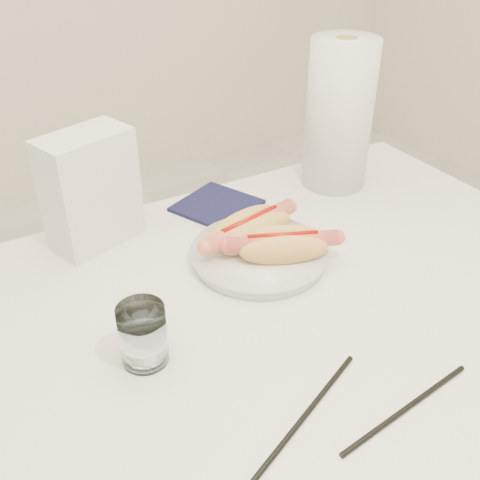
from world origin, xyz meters
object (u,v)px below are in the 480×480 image
napkin_box (91,190)px  paper_towel_roll (339,115)px  table (267,335)px  hotdog_left (250,230)px  hotdog_right (282,245)px  water_glass (143,335)px  plate (259,256)px

napkin_box → paper_towel_roll: (0.52, -0.03, 0.05)m
napkin_box → table: bearing=-80.4°
table → hotdog_left: bearing=69.5°
hotdog_right → water_glass: size_ratio=2.03×
napkin_box → hotdog_right: bearing=-62.4°
water_glass → paper_towel_roll: 0.64m
hotdog_right → hotdog_left: bearing=131.8°
napkin_box → plate: bearing=-60.9°
paper_towel_roll → plate: bearing=-149.9°
table → hotdog_right: hotdog_right is taller
napkin_box → hotdog_left: bearing=-55.8°
water_glass → paper_towel_roll: (0.56, 0.30, 0.11)m
plate → hotdog_right: bearing=-55.2°
napkin_box → paper_towel_roll: size_ratio=0.68×
table → hotdog_right: 0.15m
table → hotdog_left: hotdog_left is taller
plate → hotdog_right: size_ratio=1.25×
hotdog_left → paper_towel_roll: 0.35m
hotdog_right → table: bearing=-111.2°
plate → hotdog_left: bearing=88.2°
hotdog_right → napkin_box: size_ratio=0.89×
table → water_glass: bearing=-177.4°
table → plate: bearing=64.7°
hotdog_left → hotdog_right: (0.02, -0.07, -0.00)m
napkin_box → water_glass: bearing=-115.1°
hotdog_right → paper_towel_roll: bearing=60.1°
hotdog_left → paper_towel_roll: paper_towel_roll is taller
table → hotdog_right: (0.08, 0.08, 0.10)m
table → napkin_box: size_ratio=5.75×
hotdog_left → napkin_box: 0.29m
table → plate: (0.05, 0.11, 0.07)m
plate → water_glass: 0.29m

